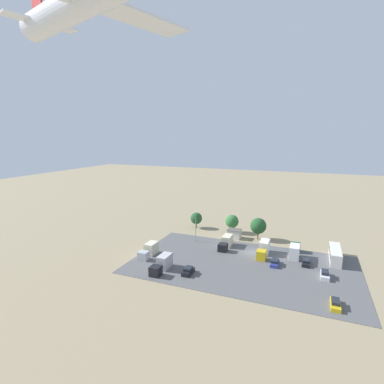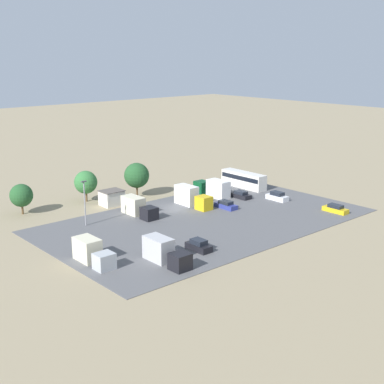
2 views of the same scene
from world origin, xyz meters
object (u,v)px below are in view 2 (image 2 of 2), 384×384
object	(u,v)px
shed_building	(112,198)
parked_car_2	(335,209)
parked_car_3	(199,246)
parked_truck_3	(191,197)
parked_truck_2	(164,252)
parked_truck_4	(92,253)
parked_car_0	(277,197)
parked_car_1	(226,205)
parked_truck_0	(213,188)
parked_truck_1	(138,207)
bus	(244,179)
parked_car_4	(241,195)

from	to	relation	value
shed_building	parked_car_2	distance (m)	41.22
parked_car_3	parked_truck_3	xyz separation A→B (m)	(-14.57, -18.21, 0.96)
parked_truck_2	parked_truck_4	bearing A→B (deg)	-41.40
parked_car_0	parked_car_1	bearing A→B (deg)	-12.82
parked_truck_0	parked_truck_4	xyz separation A→B (m)	(36.54, 14.41, -0.13)
shed_building	parked_truck_1	size ratio (longest dim) A/B	0.52
parked_car_0	parked_truck_2	bearing A→B (deg)	16.17
shed_building	parked_truck_4	world-z (taller)	parked_truck_4
shed_building	parked_truck_0	xyz separation A→B (m)	(-18.70, 8.12, 0.23)
bus	parked_truck_4	bearing A→B (deg)	18.43
parked_car_1	parked_car_4	xyz separation A→B (m)	(-7.28, -3.08, 0.01)
parked_truck_2	parked_car_0	bearing A→B (deg)	-163.83
shed_building	parked_car_4	distance (m)	25.24
shed_building	parked_truck_2	xyz separation A→B (m)	(10.45, 29.05, 0.16)
shed_building	parked_truck_3	world-z (taller)	parked_truck_3
parked_truck_0	parked_truck_4	world-z (taller)	parked_truck_0
parked_car_0	parked_truck_4	size ratio (longest dim) A/B	0.60
shed_building	parked_truck_2	world-z (taller)	parked_truck_2
parked_truck_0	parked_truck_3	distance (m)	8.26
bus	parked_truck_3	bearing A→B (deg)	10.76
shed_building	parked_truck_0	world-z (taller)	parked_truck_0
parked_truck_4	shed_building	bearing A→B (deg)	-128.38
parked_car_3	parked_truck_3	bearing A→B (deg)	51.34
shed_building	parked_car_4	xyz separation A→B (m)	(-21.74, 12.79, -0.75)
parked_car_2	parked_car_4	xyz separation A→B (m)	(5.75, -17.91, 0.01)
parked_car_0	parked_truck_0	xyz separation A→B (m)	(7.26, -10.37, 0.90)
shed_building	bus	bearing A→B (deg)	166.14
parked_car_1	parked_truck_0	world-z (taller)	parked_truck_0
parked_truck_0	shed_building	bearing A→B (deg)	156.53
bus	parked_truck_4	size ratio (longest dim) A/B	1.47
parked_car_4	parked_truck_2	distance (m)	36.08
parked_car_0	parked_car_4	xyz separation A→B (m)	(4.22, -5.70, -0.09)
parked_car_2	parked_truck_2	xyz separation A→B (m)	(37.95, -1.65, 0.92)
parked_truck_3	parked_truck_4	world-z (taller)	parked_truck_3
parked_car_4	parked_truck_4	distance (m)	40.78
parked_car_2	parked_truck_1	xyz separation A→B (m)	(27.76, -21.99, 0.83)
parked_truck_3	parked_car_2	bearing A→B (deg)	129.54
parked_car_0	parked_car_4	distance (m)	7.09
parked_car_2	parked_truck_1	world-z (taller)	parked_truck_1
parked_car_1	parked_car_4	size ratio (longest dim) A/B	1.08
parked_truck_2	parked_truck_3	world-z (taller)	parked_truck_3
parked_car_2	parked_truck_0	world-z (taller)	parked_truck_0
bus	parked_car_4	world-z (taller)	bus
parked_car_0	parked_car_2	distance (m)	12.31
parked_car_0	parked_car_3	distance (m)	31.45
parked_car_2	parked_truck_1	distance (m)	35.42
parked_car_0	parked_truck_1	bearing A→B (deg)	-20.45
parked_car_2	parked_truck_2	distance (m)	37.99
parked_truck_2	parked_truck_4	distance (m)	9.86
parked_car_1	parked_truck_4	world-z (taller)	parked_truck_4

